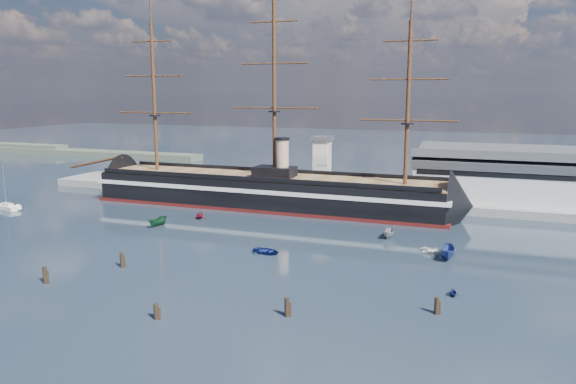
% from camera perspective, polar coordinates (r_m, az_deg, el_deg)
% --- Properties ---
extents(ground, '(600.00, 600.00, 0.00)m').
position_cam_1_polar(ground, '(120.22, -2.60, -3.59)').
color(ground, black).
rests_on(ground, ground).
extents(quay, '(180.00, 18.00, 2.00)m').
position_cam_1_polar(quay, '(150.48, 6.33, -0.80)').
color(quay, slate).
rests_on(quay, ground).
extents(warehouse, '(63.00, 21.00, 11.60)m').
position_cam_1_polar(warehouse, '(149.16, 24.96, 1.30)').
color(warehouse, '#B7BABC').
rests_on(warehouse, ground).
extents(quay_tower, '(5.00, 5.00, 15.00)m').
position_cam_1_polar(quay_tower, '(147.92, 3.48, 2.88)').
color(quay_tower, silver).
rests_on(quay_tower, ground).
extents(shoreline, '(120.00, 10.00, 4.00)m').
position_cam_1_polar(shoreline, '(275.65, -21.85, 3.88)').
color(shoreline, '#3F4C38').
rests_on(shoreline, ground).
extents(warship, '(112.89, 16.35, 53.94)m').
position_cam_1_polar(warship, '(140.82, -2.77, 0.15)').
color(warship, black).
rests_on(warship, ground).
extents(sailboat, '(7.15, 3.90, 10.98)m').
position_cam_1_polar(sailboat, '(153.90, -26.59, -1.33)').
color(sailboat, silver).
rests_on(sailboat, ground).
extents(motorboat_a, '(6.35, 3.08, 2.44)m').
position_cam_1_polar(motorboat_a, '(123.75, -13.07, -3.45)').
color(motorboat_a, '#103F22').
rests_on(motorboat_a, ground).
extents(motorboat_b, '(1.86, 3.40, 1.50)m').
position_cam_1_polar(motorboat_b, '(101.13, -2.20, -6.28)').
color(motorboat_b, navy).
rests_on(motorboat_b, ground).
extents(motorboat_c, '(5.43, 2.03, 2.16)m').
position_cam_1_polar(motorboat_c, '(113.32, 10.19, -4.61)').
color(motorboat_c, gray).
rests_on(motorboat_c, ground).
extents(motorboat_d, '(5.84, 3.94, 1.97)m').
position_cam_1_polar(motorboat_d, '(129.71, -8.92, -2.67)').
color(motorboat_d, maroon).
rests_on(motorboat_d, ground).
extents(motorboat_e, '(2.51, 3.33, 1.45)m').
position_cam_1_polar(motorboat_e, '(104.50, 14.70, -6.07)').
color(motorboat_e, silver).
rests_on(motorboat_e, ground).
extents(motorboat_f, '(7.22, 3.11, 2.82)m').
position_cam_1_polar(motorboat_f, '(101.80, 15.95, -6.57)').
color(motorboat_f, navy).
rests_on(motorboat_f, ground).
extents(motorboat_g, '(3.87, 2.58, 1.31)m').
position_cam_1_polar(motorboat_g, '(84.59, 16.41, -10.09)').
color(motorboat_g, navy).
rests_on(motorboat_g, ground).
extents(piling_near_left, '(0.64, 0.64, 3.33)m').
position_cam_1_polar(piling_near_left, '(93.74, -23.41, -8.51)').
color(piling_near_left, black).
rests_on(piling_near_left, ground).
extents(piling_near_mid, '(0.64, 0.64, 2.81)m').
position_cam_1_polar(piling_near_mid, '(75.49, -13.22, -12.47)').
color(piling_near_mid, black).
rests_on(piling_near_mid, ground).
extents(piling_near_right, '(0.64, 0.64, 3.23)m').
position_cam_1_polar(piling_near_right, '(74.43, -0.11, -12.52)').
color(piling_near_right, black).
rests_on(piling_near_right, ground).
extents(piling_far_right, '(0.64, 0.64, 3.01)m').
position_cam_1_polar(piling_far_right, '(77.62, 14.82, -11.89)').
color(piling_far_right, black).
rests_on(piling_far_right, ground).
extents(piling_extra, '(0.64, 0.64, 3.22)m').
position_cam_1_polar(piling_extra, '(97.57, -16.48, -7.34)').
color(piling_extra, black).
rests_on(piling_extra, ground).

